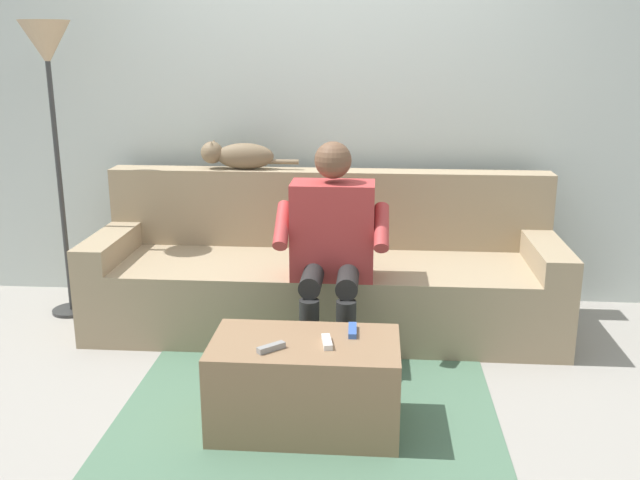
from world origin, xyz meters
TOP-DOWN VIEW (x-y plane):
  - ground_plane at (0.00, 0.60)m, footprint 8.00×8.00m
  - back_wall at (0.00, -0.68)m, footprint 5.77×0.06m
  - couch at (0.00, -0.15)m, footprint 2.66×0.84m
  - coffee_table at (0.00, 1.03)m, footprint 0.80×0.45m
  - person_solo_seated at (-0.07, 0.27)m, footprint 0.58×0.54m
  - cat_on_backrest at (0.55, -0.42)m, footprint 0.59×0.13m
  - remote_gray at (0.13, 1.14)m, footprint 0.11×0.11m
  - remote_white at (-0.10, 1.06)m, footprint 0.06×0.13m
  - remote_blue at (-0.20, 0.93)m, footprint 0.04×0.14m
  - floor_rug at (0.00, 0.89)m, footprint 1.70×1.64m
  - floor_lamp at (1.58, -0.22)m, footprint 0.29×0.29m

SIDE VIEW (x-z plane):
  - ground_plane at x=0.00m, z-range 0.00..0.00m
  - floor_rug at x=0.00m, z-range 0.00..0.01m
  - coffee_table at x=0.00m, z-range 0.00..0.40m
  - couch at x=0.00m, z-range -0.14..0.74m
  - remote_blue at x=-0.20m, z-range 0.40..0.42m
  - remote_white at x=-0.10m, z-range 0.40..0.42m
  - remote_gray at x=0.13m, z-range 0.40..0.42m
  - person_solo_seated at x=-0.07m, z-range 0.07..1.20m
  - cat_on_backrest at x=0.55m, z-range 0.88..1.05m
  - back_wall at x=0.00m, z-range 0.00..2.60m
  - floor_lamp at x=1.58m, z-range 0.61..2.35m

